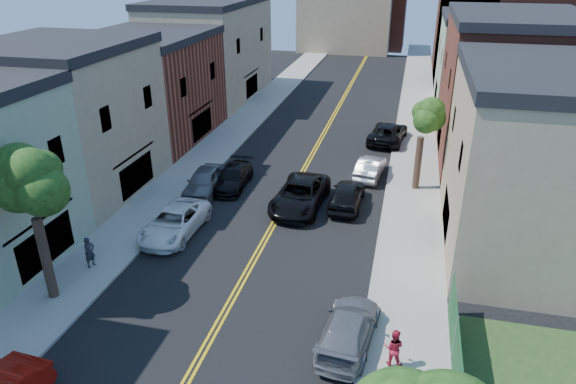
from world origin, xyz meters
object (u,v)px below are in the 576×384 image
Objects in this scene: silver_car_right at (370,167)px; black_suv_lane at (300,195)px; grey_car_right at (349,329)px; dark_car_right_far at (388,133)px; black_car_left at (233,177)px; pedestrian_left at (89,252)px; black_car_right at (347,195)px; white_pickup at (174,222)px; grey_car_left at (204,181)px; pedestrian_right at (394,348)px.

black_suv_lane is at bearing 63.27° from silver_car_right.
dark_car_right_far is at bearing -84.16° from grey_car_right.
black_suv_lane is (-3.76, -5.78, 0.12)m from silver_car_right.
black_car_left is 2.99× the size of pedestrian_left.
black_car_left is 5.40m from black_suv_lane.
black_car_left is at bearing 57.17° from dark_car_right_far.
pedestrian_left reaches higher than black_suv_lane.
black_car_right is 15.10m from pedestrian_left.
white_pickup is at bearing -10.88° from pedestrian_left.
grey_car_left is at bearing 2.22° from black_car_right.
pedestrian_right reaches higher than silver_car_right.
pedestrian_right reaches higher than black_suv_lane.
white_pickup is 3.41× the size of pedestrian_right.
pedestrian_right is (6.29, -12.50, 0.10)m from black_suv_lane.
grey_car_right is 2.05m from pedestrian_right.
black_car_left is (1.04, 6.86, -0.06)m from white_pickup.
black_car_left is 9.58m from silver_car_right.
black_car_left is at bearing -48.95° from grey_car_right.
black_suv_lane is 3.83× the size of pedestrian_right.
black_car_right reaches higher than dark_car_right_far.
dark_car_right_far is 26.13m from pedestrian_right.
pedestrian_left is at bearing -4.61° from grey_car_right.
grey_car_left is 3.02× the size of pedestrian_right.
silver_car_right is 2.76× the size of pedestrian_right.
black_car_right is at bearing -10.35° from black_car_left.
grey_car_right is 17.33m from silver_car_right.
pedestrian_right is at bearing 104.19° from silver_car_right.
black_car_right is 0.78× the size of black_suv_lane.
pedestrian_left reaches higher than silver_car_right.
white_pickup reaches higher than black_car_left.
white_pickup is 14.51m from silver_car_right.
black_suv_lane reaches higher than grey_car_left.
dark_car_right_far is 0.95× the size of black_suv_lane.
white_pickup reaches higher than silver_car_right.
black_car_right is (9.30, 0.14, -0.01)m from grey_car_left.
black_car_right is 2.89m from black_suv_lane.
silver_car_right is 6.89m from black_suv_lane.
silver_car_right is at bearing 48.91° from white_pickup.
black_suv_lane is (-4.49, -13.57, 0.04)m from dark_car_right_far.
grey_car_right is at bearing 98.73° from silver_car_right.
black_suv_lane is (6.07, 4.91, 0.09)m from white_pickup.
grey_car_left is 1.01× the size of black_car_right.
white_pickup is at bearing -89.21° from grey_car_left.
dark_car_right_far is at bearing -89.05° from silver_car_right.
black_car_left is 0.79× the size of black_suv_lane.
pedestrian_left is (-13.11, -22.69, 0.15)m from dark_car_right_far.
dark_car_right_far is (1.70, 12.80, -0.00)m from black_car_right.
dark_car_right_far is 26.20m from pedestrian_left.
grey_car_left is 18.34m from pedestrian_right.
grey_car_left is (-0.44, 5.53, 0.06)m from white_pickup.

